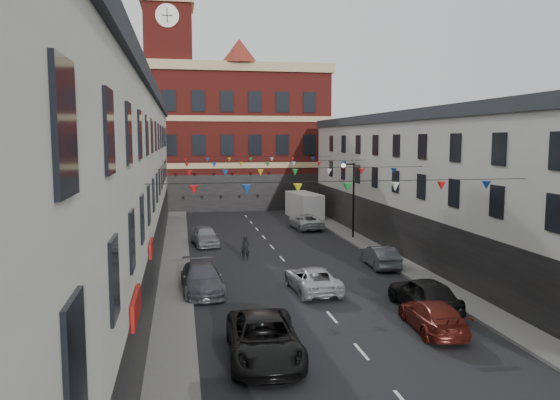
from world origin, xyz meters
TOP-DOWN VIEW (x-y plane):
  - ground at (0.00, 0.00)m, footprint 160.00×160.00m
  - pavement_left at (-6.90, 2.00)m, footprint 1.80×64.00m
  - pavement_right at (6.90, 2.00)m, footprint 1.80×64.00m
  - terrace_left at (-11.78, 1.00)m, footprint 8.40×56.00m
  - terrace_right at (11.78, 1.00)m, footprint 8.40×56.00m
  - civic_building at (0.00, 37.95)m, footprint 20.60×13.30m
  - clock_tower at (-7.50, 35.00)m, footprint 5.60×5.60m
  - distant_hill at (-4.00, 62.00)m, footprint 40.00×14.00m
  - street_lamp at (6.55, 14.00)m, footprint 1.10×0.36m
  - car_left_c at (-3.65, -8.01)m, footprint 2.75×5.56m
  - car_left_d at (-5.50, 1.04)m, footprint 2.26×5.07m
  - car_left_e at (-4.78, 13.50)m, footprint 2.20×4.44m
  - car_right_c at (3.60, -6.39)m, footprint 2.12×4.52m
  - car_right_d at (4.42, -3.85)m, footprint 2.12×4.72m
  - car_right_e at (5.50, 4.62)m, footprint 1.57×4.13m
  - car_right_f at (4.21, 19.37)m, footprint 2.59×4.96m
  - moving_car at (0.13, 0.18)m, footprint 2.36×4.77m
  - white_van at (5.60, 25.98)m, footprint 2.84×5.86m
  - pedestrian at (-2.42, 8.01)m, footprint 0.63×0.46m

SIDE VIEW (x-z plane):
  - ground at x=0.00m, z-range 0.00..0.00m
  - pavement_left at x=-6.90m, z-range 0.00..0.15m
  - pavement_right at x=6.90m, z-range 0.00..0.15m
  - car_right_c at x=3.60m, z-range 0.00..1.27m
  - moving_car at x=0.13m, z-range 0.00..1.30m
  - car_right_f at x=4.21m, z-range 0.00..1.33m
  - car_right_e at x=5.50m, z-range 0.00..1.34m
  - car_left_d at x=-5.50m, z-range 0.00..1.44m
  - car_left_e at x=-4.78m, z-range 0.00..1.46m
  - car_left_c at x=-3.65m, z-range 0.00..1.51m
  - car_right_d at x=4.42m, z-range 0.00..1.57m
  - pedestrian at x=-2.42m, z-range 0.00..1.57m
  - white_van at x=5.60m, z-range 0.00..2.50m
  - street_lamp at x=6.55m, z-range 0.90..6.90m
  - terrace_right at x=11.78m, z-range 0.00..9.70m
  - distant_hill at x=-4.00m, z-range 0.00..10.00m
  - terrace_left at x=-11.78m, z-range 0.00..10.70m
  - civic_building at x=0.00m, z-range -1.11..17.39m
  - clock_tower at x=-7.50m, z-range -0.07..29.93m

